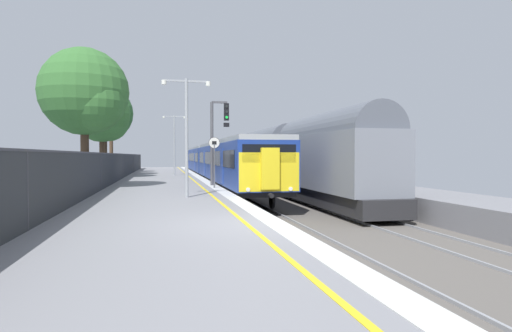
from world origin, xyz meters
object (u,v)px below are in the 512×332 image
signal_gantry (217,133)px  platform_lamp_far (174,140)px  background_tree_centre (103,116)px  speed_limit_sign (214,156)px  background_tree_back (105,115)px  background_tree_left (87,94)px  platform_lamp_mid (187,126)px  freight_train_adjacent_track (252,156)px  background_tree_right (110,111)px  commuter_train_at_platform (215,161)px

signal_gantry → platform_lamp_far: 13.89m
background_tree_centre → platform_lamp_far: bearing=33.3°
speed_limit_sign → background_tree_back: background_tree_back is taller
platform_lamp_far → background_tree_left: bearing=-108.5°
background_tree_centre → background_tree_back: (-0.44, 4.47, 0.49)m
platform_lamp_mid → background_tree_left: (-4.88, 6.06, 2.02)m
background_tree_left → background_tree_back: background_tree_back is taller
freight_train_adjacent_track → background_tree_right: bearing=163.9°
freight_train_adjacent_track → speed_limit_sign: 19.16m
background_tree_left → freight_train_adjacent_track: bearing=53.8°
speed_limit_sign → freight_train_adjacent_track: bearing=72.2°
freight_train_adjacent_track → signal_gantry: (-5.47, -16.19, 1.36)m
signal_gantry → platform_lamp_mid: 7.19m
signal_gantry → platform_lamp_mid: platform_lamp_mid is taller
commuter_train_at_platform → background_tree_back: (-9.47, 0.91, 4.02)m
commuter_train_at_platform → speed_limit_sign: 15.85m
signal_gantry → background_tree_right: size_ratio=0.60×
freight_train_adjacent_track → background_tree_centre: bearing=-155.1°
signal_gantry → platform_lamp_far: platform_lamp_far is taller
platform_lamp_mid → background_tree_back: 22.41m
freight_train_adjacent_track → signal_gantry: bearing=-108.7°
commuter_train_at_platform → background_tree_centre: background_tree_centre is taller
speed_limit_sign → background_tree_centre: (-7.18, 12.18, 3.07)m
freight_train_adjacent_track → background_tree_back: background_tree_back is taller
commuter_train_at_platform → platform_lamp_far: bearing=179.3°
commuter_train_at_platform → signal_gantry: (-1.47, -13.69, 1.79)m
commuter_train_at_platform → signal_gantry: size_ratio=8.49×
background_tree_left → background_tree_back: (-1.04, 15.43, 0.34)m
platform_lamp_mid → background_tree_right: 27.89m
background_tree_left → background_tree_centre: 10.97m
background_tree_left → commuter_train_at_platform: bearing=59.9°
freight_train_adjacent_track → platform_lamp_mid: (-7.56, -23.07, 1.25)m
freight_train_adjacent_track → background_tree_right: size_ratio=6.37×
freight_train_adjacent_track → background_tree_centre: 14.70m
signal_gantry → speed_limit_sign: signal_gantry is taller
platform_lamp_far → background_tree_left: 15.46m
background_tree_right → background_tree_back: bearing=-87.9°
commuter_train_at_platform → background_tree_left: bearing=-120.1°
freight_train_adjacent_track → signal_gantry: 17.15m
speed_limit_sign → commuter_train_at_platform: bearing=83.3°
platform_lamp_mid → background_tree_right: bearing=102.8°
signal_gantry → speed_limit_sign: size_ratio=1.80×
freight_train_adjacent_track → speed_limit_sign: freight_train_adjacent_track is taller
signal_gantry → background_tree_back: (-8.00, 14.61, 2.24)m
speed_limit_sign → background_tree_centre: background_tree_centre is taller
speed_limit_sign → background_tree_right: (-7.83, 22.19, 4.42)m
commuter_train_at_platform → background_tree_centre: bearing=-158.5°
signal_gantry → platform_lamp_mid: size_ratio=1.00×
commuter_train_at_platform → background_tree_right: bearing=146.3°
commuter_train_at_platform → platform_lamp_mid: (-3.55, -20.57, 1.67)m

